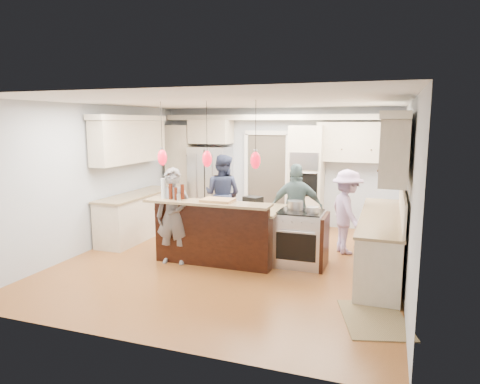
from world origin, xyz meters
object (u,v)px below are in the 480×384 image
object	(u,v)px
refrigerator	(211,184)
kitchen_island	(221,231)
person_far_left	(222,195)
person_bar_end	(174,216)
island_range	(302,239)

from	to	relation	value
refrigerator	kitchen_island	xyz separation A→B (m)	(1.30, -2.57, -0.41)
kitchen_island	person_far_left	size ratio (longest dim) A/B	1.23
kitchen_island	person_bar_end	distance (m)	0.90
kitchen_island	island_range	distance (m)	1.41
kitchen_island	island_range	bearing A→B (deg)	3.07
refrigerator	person_bar_end	distance (m)	3.16
refrigerator	person_far_left	world-z (taller)	refrigerator
island_range	person_bar_end	bearing A→B (deg)	-163.82
refrigerator	person_bar_end	world-z (taller)	refrigerator
refrigerator	person_far_left	xyz separation A→B (m)	(0.72, -1.04, -0.05)
island_range	kitchen_island	bearing A→B (deg)	-176.93
island_range	person_far_left	world-z (taller)	person_far_left
person_far_left	island_range	bearing A→B (deg)	150.65
island_range	person_far_left	xyz separation A→B (m)	(-1.99, 1.45, 0.40)
refrigerator	kitchen_island	bearing A→B (deg)	-63.10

